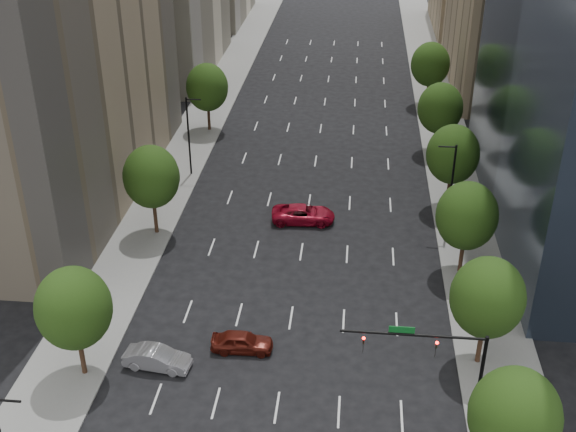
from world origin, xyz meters
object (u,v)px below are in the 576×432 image
(car_silver, at_px, (157,358))
(car_red_far, at_px, (303,214))
(car_maroon, at_px, (242,342))
(traffic_signal, at_px, (443,358))

(car_silver, distance_m, car_red_far, 24.03)
(car_silver, height_order, car_red_far, car_red_far)
(car_maroon, bearing_deg, traffic_signal, -114.23)
(traffic_signal, height_order, car_silver, traffic_signal)
(car_maroon, relative_size, car_red_far, 0.75)
(traffic_signal, distance_m, car_silver, 20.27)
(car_maroon, distance_m, car_red_far, 20.13)
(car_red_far, bearing_deg, car_silver, 155.46)
(traffic_signal, relative_size, car_red_far, 1.48)
(car_silver, xyz_separation_m, car_red_far, (8.72, 22.39, 0.06))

